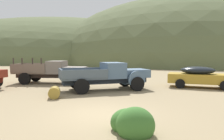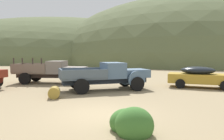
% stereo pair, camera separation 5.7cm
% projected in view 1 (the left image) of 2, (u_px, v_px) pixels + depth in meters
% --- Properties ---
extents(ground_plane, '(300.00, 300.00, 0.00)m').
position_uv_depth(ground_plane, '(102.00, 114.00, 9.04)').
color(ground_plane, '#998460').
extents(hill_far_right, '(107.47, 76.32, 30.30)m').
position_uv_depth(hill_far_right, '(60.00, 60.00, 83.15)').
color(hill_far_right, '#56603D').
rests_on(hill_far_right, ground).
extents(hill_distant, '(81.28, 79.03, 38.31)m').
position_uv_depth(hill_distant, '(181.00, 61.00, 71.10)').
color(hill_distant, '#56603D').
rests_on(hill_distant, ground).
extents(truck_primer_gray, '(6.08, 2.70, 2.16)m').
position_uv_depth(truck_primer_gray, '(56.00, 71.00, 18.57)').
color(truck_primer_gray, '#3D322D').
rests_on(truck_primer_gray, ground).
extents(truck_chalk_blue, '(6.43, 4.00, 1.89)m').
position_uv_depth(truck_chalk_blue, '(112.00, 75.00, 15.20)').
color(truck_chalk_blue, '#262D39').
rests_on(truck_chalk_blue, ground).
extents(car_mustard, '(5.22, 3.16, 1.57)m').
position_uv_depth(car_mustard, '(204.00, 77.00, 16.03)').
color(car_mustard, '#B28928').
rests_on(car_mustard, ground).
extents(oil_drum_spare, '(0.79, 0.95, 0.63)m').
position_uv_depth(oil_drum_spare, '(54.00, 92.00, 12.32)').
color(oil_drum_spare, olive).
rests_on(oil_drum_spare, ground).
extents(bush_back_edge, '(1.38, 1.50, 1.12)m').
position_uv_depth(bush_back_edge, '(132.00, 124.00, 6.88)').
color(bush_back_edge, '#3D702D').
rests_on(bush_back_edge, ground).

